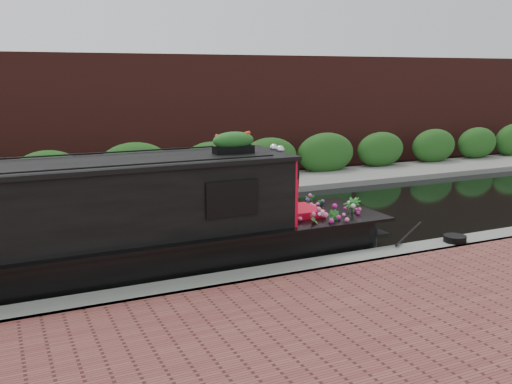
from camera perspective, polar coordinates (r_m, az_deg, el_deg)
name	(u,v)px	position (r m, az deg, el deg)	size (l,w,h in m)	color
ground	(193,236)	(12.27, -6.35, -4.36)	(80.00, 80.00, 0.00)	black
near_bank_coping	(259,287)	(9.36, 0.26, -9.51)	(40.00, 0.60, 0.50)	slate
far_bank_path	(144,197)	(16.19, -11.13, -0.54)	(40.00, 2.40, 0.34)	slate
far_hedge	(136,192)	(17.05, -11.87, 0.05)	(40.00, 1.10, 2.80)	#22521B
far_brick_wall	(121,180)	(19.07, -13.33, 1.22)	(40.00, 1.00, 8.00)	#4B1E19
narrowboat	(65,240)	(9.68, -18.55, -4.60)	(11.06, 1.95, 2.60)	black
rope_fender	(367,234)	(11.95, 10.99, -4.12)	(0.33, 0.33, 0.32)	brown
coiled_mooring_rope	(455,239)	(11.53, 19.27, -4.43)	(0.43, 0.43, 0.12)	black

